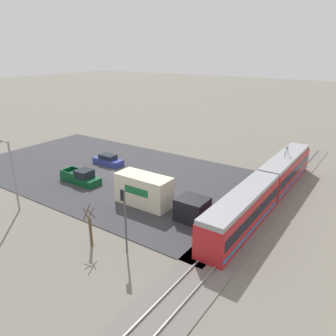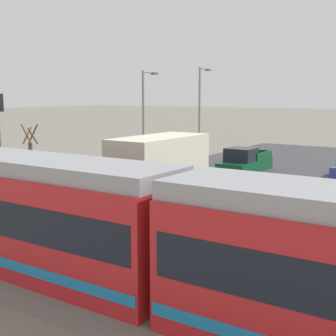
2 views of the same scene
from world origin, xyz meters
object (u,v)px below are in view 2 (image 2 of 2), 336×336
at_px(street_lamp_mid_block, 145,110).
at_px(light_rail_tram, 175,244).
at_px(box_truck, 143,173).
at_px(pickup_truck, 245,163).
at_px(traffic_light_pole, 0,131).
at_px(street_lamp_near_crossing, 201,104).
at_px(street_tree, 31,158).

bearing_deg(street_lamp_mid_block, light_rail_tram, 127.84).
height_order(box_truck, pickup_truck, box_truck).
relative_size(traffic_light_pole, street_lamp_near_crossing, 0.70).
xyz_separation_m(light_rail_tram, street_lamp_mid_block, (16.02, -20.62, 2.50)).
relative_size(traffic_light_pole, street_lamp_mid_block, 0.75).
relative_size(traffic_light_pole, street_tree, 1.48).
bearing_deg(traffic_light_pole, light_rail_tram, 157.19).
bearing_deg(traffic_light_pole, street_tree, -69.48).
bearing_deg(street_lamp_mid_block, box_truck, 125.81).
height_order(light_rail_tram, pickup_truck, light_rail_tram).
xyz_separation_m(traffic_light_pole, street_lamp_mid_block, (0.77, -14.20, 0.72)).
relative_size(street_tree, street_lamp_near_crossing, 0.47).
relative_size(light_rail_tram, street_lamp_mid_block, 3.59).
relative_size(box_truck, traffic_light_pole, 1.88).
relative_size(pickup_truck, traffic_light_pole, 0.97).
relative_size(pickup_truck, street_lamp_near_crossing, 0.67).
distance_m(light_rail_tram, traffic_light_pole, 16.64).
distance_m(box_truck, street_lamp_near_crossing, 20.96).
xyz_separation_m(light_rail_tram, traffic_light_pole, (15.25, -6.42, 1.78)).
height_order(light_rail_tram, street_lamp_near_crossing, street_lamp_near_crossing).
distance_m(street_lamp_near_crossing, street_lamp_mid_block, 7.77).
bearing_deg(street_lamp_mid_block, traffic_light_pole, 93.09).
distance_m(pickup_truck, street_lamp_mid_block, 9.32).
height_order(pickup_truck, street_tree, street_tree).
distance_m(pickup_truck, street_lamp_near_crossing, 11.67).
relative_size(light_rail_tram, box_truck, 2.54).
distance_m(light_rail_tram, street_tree, 18.81).
xyz_separation_m(box_truck, street_lamp_mid_block, (8.33, -11.55, 2.71)).
height_order(pickup_truck, traffic_light_pole, traffic_light_pole).
xyz_separation_m(street_lamp_near_crossing, street_lamp_mid_block, (0.69, 7.73, -0.31)).
xyz_separation_m(pickup_truck, street_lamp_near_crossing, (7.93, -7.65, 3.86)).
bearing_deg(street_tree, pickup_truck, -128.16).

